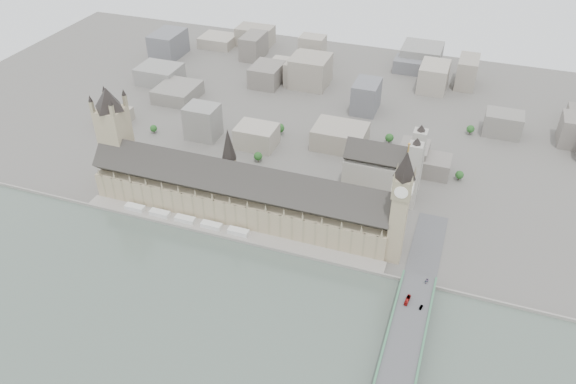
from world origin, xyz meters
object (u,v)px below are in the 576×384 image
(elizabeth_tower, at_px, (401,200))
(car_approach, at_px, (426,281))
(westminster_abbey, at_px, (384,170))
(victoria_tower, at_px, (115,134))
(palace_of_westminster, at_px, (239,194))
(red_bus_north, at_px, (407,300))
(car_silver, at_px, (421,307))
(westminster_bridge, at_px, (402,354))

(elizabeth_tower, bearing_deg, car_approach, -44.00)
(elizabeth_tower, relative_size, westminster_abbey, 1.58)
(victoria_tower, bearing_deg, palace_of_westminster, -2.96)
(palace_of_westminster, distance_m, red_bus_north, 170.56)
(victoria_tower, distance_m, red_bus_north, 291.61)
(red_bus_north, distance_m, car_silver, 10.59)
(victoria_tower, xyz_separation_m, car_approach, (289.61, -46.59, -44.29))
(elizabeth_tower, bearing_deg, victoria_tower, 176.04)
(palace_of_westminster, distance_m, elizabeth_tower, 142.94)
(palace_of_westminster, relative_size, westminster_abbey, 3.90)
(palace_of_westminster, bearing_deg, westminster_bridge, -33.49)
(westminster_bridge, bearing_deg, elizabeth_tower, 104.11)
(elizabeth_tower, distance_m, red_bus_north, 72.92)
(palace_of_westminster, xyz_separation_m, victoria_tower, (-122.00, 6.30, 32.50))
(car_approach, bearing_deg, red_bus_north, -102.53)
(westminster_abbey, height_order, red_bus_north, westminster_abbey)
(victoria_tower, relative_size, westminster_abbey, 1.47)
(elizabeth_tower, distance_m, car_approach, 62.60)
(palace_of_westminster, height_order, red_bus_north, palace_of_westminster)
(palace_of_westminster, height_order, westminster_abbey, westminster_abbey)
(westminster_abbey, relative_size, red_bus_north, 6.75)
(elizabeth_tower, relative_size, car_approach, 23.42)
(westminster_bridge, relative_size, car_approach, 70.80)
(elizabeth_tower, height_order, car_approach, elizabeth_tower)
(red_bus_north, xyz_separation_m, car_approach, (10.07, 24.13, -0.74))
(westminster_bridge, height_order, car_approach, car_approach)
(victoria_tower, distance_m, car_silver, 302.16)
(westminster_abbey, bearing_deg, palace_of_westminster, -145.83)
(westminster_bridge, distance_m, westminster_abbey, 190.56)
(elizabeth_tower, distance_m, westminster_abbey, 96.91)
(westminster_abbey, height_order, car_silver, westminster_abbey)
(elizabeth_tower, xyz_separation_m, westminster_bridge, (24.00, -95.50, -52.96))
(westminster_bridge, bearing_deg, car_approach, 85.21)
(westminster_bridge, relative_size, westminster_abbey, 4.78)
(palace_of_westminster, relative_size, car_approach, 57.73)
(red_bus_north, bearing_deg, westminster_bridge, -77.57)
(victoria_tower, xyz_separation_m, westminster_abbey, (232.92, 69.00, -30.12))
(palace_of_westminster, bearing_deg, car_silver, -21.91)
(red_bus_north, relative_size, car_silver, 2.21)
(westminster_bridge, xyz_separation_m, car_silver, (5.67, 39.76, 5.87))
(westminster_bridge, distance_m, car_silver, 40.59)
(westminster_bridge, height_order, car_silver, car_silver)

